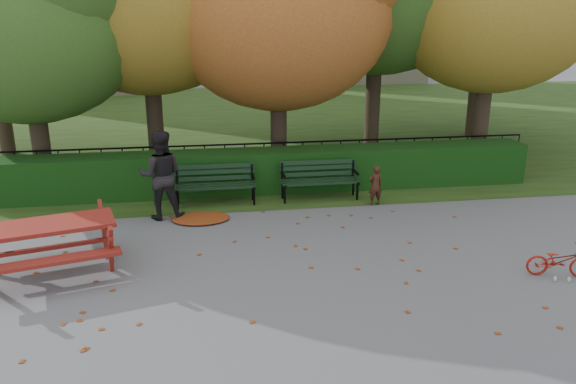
{
  "coord_description": "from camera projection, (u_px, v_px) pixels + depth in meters",
  "views": [
    {
      "loc": [
        -1.54,
        -8.57,
        4.12
      ],
      "look_at": [
        -0.03,
        1.16,
        1.0
      ],
      "focal_mm": 35.0,
      "sensor_mm": 36.0,
      "label": 1
    }
  ],
  "objects": [
    {
      "name": "bench_left",
      "position": [
        215.0,
        181.0,
        12.68
      ],
      "size": [
        1.8,
        0.57,
        0.88
      ],
      "color": "black",
      "rests_on": "ground"
    },
    {
      "name": "iron_fence",
      "position": [
        264.0,
        161.0,
        14.37
      ],
      "size": [
        14.0,
        0.04,
        1.02
      ],
      "color": "black",
      "rests_on": "ground"
    },
    {
      "name": "picnic_table",
      "position": [
        49.0,
        235.0,
        9.16
      ],
      "size": [
        2.43,
        2.14,
        1.01
      ],
      "rotation": [
        0.0,
        0.0,
        0.26
      ],
      "color": "maroon",
      "rests_on": "ground"
    },
    {
      "name": "hedge",
      "position": [
        268.0,
        171.0,
        13.63
      ],
      "size": [
        13.0,
        0.9,
        1.0
      ],
      "primitive_type": "cube",
      "color": "black",
      "rests_on": "ground"
    },
    {
      "name": "bicycle",
      "position": [
        559.0,
        261.0,
        9.19
      ],
      "size": [
        1.09,
        0.61,
        0.54
      ],
      "primitive_type": "imported",
      "rotation": [
        0.0,
        0.0,
        1.31
      ],
      "color": "maroon",
      "rests_on": "ground"
    },
    {
      "name": "grass_strip",
      "position": [
        240.0,
        121.0,
        22.73
      ],
      "size": [
        90.0,
        90.0,
        0.0
      ],
      "primitive_type": "plane",
      "color": "#1C3613",
      "rests_on": "ground"
    },
    {
      "name": "child",
      "position": [
        375.0,
        185.0,
        12.6
      ],
      "size": [
        0.36,
        0.26,
        0.91
      ],
      "primitive_type": "imported",
      "rotation": [
        0.0,
        0.0,
        3.29
      ],
      "color": "#391A12",
      "rests_on": "ground"
    },
    {
      "name": "leaf_pile",
      "position": [
        201.0,
        218.0,
        11.77
      ],
      "size": [
        1.4,
        1.16,
        0.08
      ],
      "primitive_type": "ellipsoid",
      "rotation": [
        0.0,
        0.0,
        0.3
      ],
      "color": "#65230E",
      "rests_on": "ground"
    },
    {
      "name": "ground",
      "position": [
        300.0,
        268.0,
        9.54
      ],
      "size": [
        90.0,
        90.0,
        0.0
      ],
      "primitive_type": "plane",
      "color": "slate",
      "rests_on": "ground"
    },
    {
      "name": "adult",
      "position": [
        161.0,
        175.0,
        11.63
      ],
      "size": [
        0.92,
        0.72,
        1.88
      ],
      "primitive_type": "imported",
      "rotation": [
        0.0,
        0.0,
        3.15
      ],
      "color": "black",
      "rests_on": "ground"
    },
    {
      "name": "bench_right",
      "position": [
        319.0,
        177.0,
        13.03
      ],
      "size": [
        1.8,
        0.57,
        0.88
      ],
      "color": "black",
      "rests_on": "ground"
    },
    {
      "name": "leaf_scatter",
      "position": [
        297.0,
        261.0,
        9.82
      ],
      "size": [
        9.0,
        5.7,
        0.01
      ],
      "primitive_type": null,
      "color": "#65230E",
      "rests_on": "ground"
    }
  ]
}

